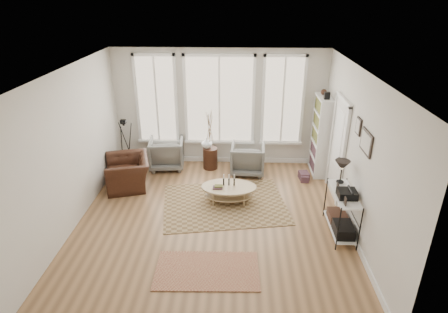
{
  "coord_description": "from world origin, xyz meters",
  "views": [
    {
      "loc": [
        0.48,
        -6.17,
        4.16
      ],
      "look_at": [
        0.2,
        0.6,
        1.1
      ],
      "focal_mm": 30.0,
      "sensor_mm": 36.0,
      "label": 1
    }
  ],
  "objects_px": {
    "armchair_right": "(248,159)",
    "side_table": "(210,141)",
    "accent_chair": "(128,172)",
    "bookcase": "(321,136)",
    "armchair_left": "(167,153)",
    "coffee_table": "(228,190)",
    "low_shelf": "(342,208)"
  },
  "relations": [
    {
      "from": "bookcase",
      "to": "armchair_right",
      "type": "xyz_separation_m",
      "value": [
        -1.72,
        -0.12,
        -0.58
      ]
    },
    {
      "from": "bookcase",
      "to": "low_shelf",
      "type": "distance_m",
      "value": 2.56
    },
    {
      "from": "coffee_table",
      "to": "side_table",
      "type": "distance_m",
      "value": 1.75
    },
    {
      "from": "low_shelf",
      "to": "accent_chair",
      "type": "relative_size",
      "value": 1.22
    },
    {
      "from": "coffee_table",
      "to": "armchair_left",
      "type": "distance_m",
      "value": 2.27
    },
    {
      "from": "accent_chair",
      "to": "armchair_right",
      "type": "bearing_deg",
      "value": 90.06
    },
    {
      "from": "low_shelf",
      "to": "armchair_left",
      "type": "relative_size",
      "value": 1.55
    },
    {
      "from": "bookcase",
      "to": "side_table",
      "type": "bearing_deg",
      "value": 177.93
    },
    {
      "from": "bookcase",
      "to": "armchair_left",
      "type": "distance_m",
      "value": 3.79
    },
    {
      "from": "armchair_right",
      "to": "low_shelf",
      "type": "bearing_deg",
      "value": 127.59
    },
    {
      "from": "armchair_right",
      "to": "accent_chair",
      "type": "distance_m",
      "value": 2.84
    },
    {
      "from": "accent_chair",
      "to": "armchair_left",
      "type": "bearing_deg",
      "value": 129.14
    },
    {
      "from": "armchair_right",
      "to": "side_table",
      "type": "height_order",
      "value": "side_table"
    },
    {
      "from": "low_shelf",
      "to": "side_table",
      "type": "xyz_separation_m",
      "value": [
        -2.59,
        2.62,
        0.22
      ]
    },
    {
      "from": "bookcase",
      "to": "armchair_right",
      "type": "height_order",
      "value": "bookcase"
    },
    {
      "from": "coffee_table",
      "to": "side_table",
      "type": "bearing_deg",
      "value": 107.36
    },
    {
      "from": "bookcase",
      "to": "accent_chair",
      "type": "bearing_deg",
      "value": -168.3
    },
    {
      "from": "armchair_right",
      "to": "side_table",
      "type": "distance_m",
      "value": 1.02
    },
    {
      "from": "bookcase",
      "to": "armchair_left",
      "type": "xyz_separation_m",
      "value": [
        -3.74,
        0.1,
        -0.57
      ]
    },
    {
      "from": "coffee_table",
      "to": "accent_chair",
      "type": "height_order",
      "value": "accent_chair"
    },
    {
      "from": "armchair_left",
      "to": "armchair_right",
      "type": "height_order",
      "value": "armchair_left"
    },
    {
      "from": "armchair_right",
      "to": "accent_chair",
      "type": "bearing_deg",
      "value": 19.27
    },
    {
      "from": "bookcase",
      "to": "armchair_right",
      "type": "bearing_deg",
      "value": -176.07
    },
    {
      "from": "coffee_table",
      "to": "armchair_right",
      "type": "relative_size",
      "value": 1.42
    },
    {
      "from": "bookcase",
      "to": "side_table",
      "type": "height_order",
      "value": "bookcase"
    },
    {
      "from": "bookcase",
      "to": "coffee_table",
      "type": "xyz_separation_m",
      "value": [
        -2.15,
        -1.52,
        -0.67
      ]
    },
    {
      "from": "low_shelf",
      "to": "side_table",
      "type": "relative_size",
      "value": 0.86
    },
    {
      "from": "low_shelf",
      "to": "armchair_right",
      "type": "height_order",
      "value": "low_shelf"
    },
    {
      "from": "armchair_left",
      "to": "armchair_right",
      "type": "xyz_separation_m",
      "value": [
        2.02,
        -0.22,
        -0.01
      ]
    },
    {
      "from": "low_shelf",
      "to": "side_table",
      "type": "height_order",
      "value": "side_table"
    },
    {
      "from": "coffee_table",
      "to": "accent_chair",
      "type": "bearing_deg",
      "value": 165.45
    },
    {
      "from": "armchair_left",
      "to": "side_table",
      "type": "xyz_separation_m",
      "value": [
        1.09,
        -0.0,
        0.35
      ]
    }
  ]
}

